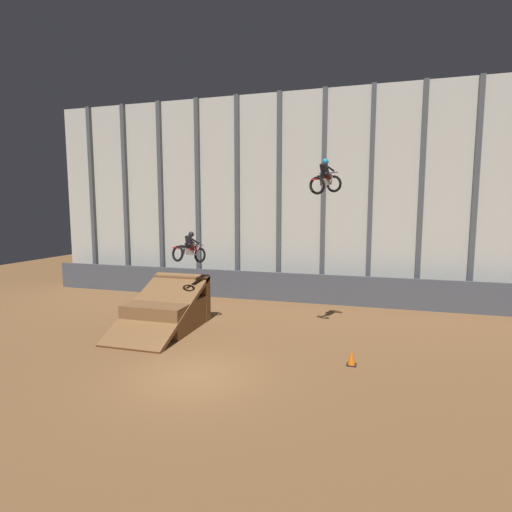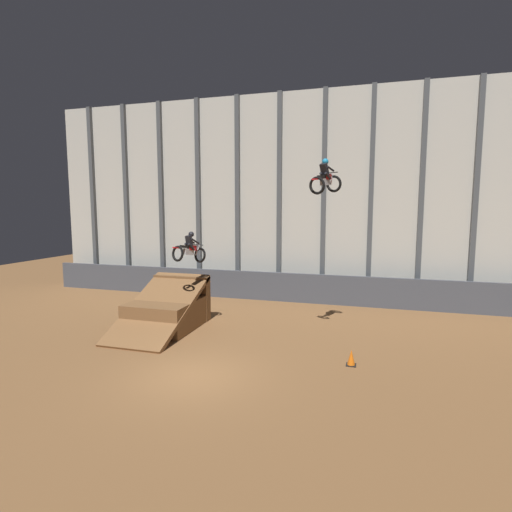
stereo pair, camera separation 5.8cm
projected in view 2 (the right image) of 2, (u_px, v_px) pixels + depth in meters
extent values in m
plane|color=brown|center=(193.00, 376.00, 13.55)|extent=(60.00, 60.00, 0.00)
cube|color=beige|center=(280.00, 197.00, 25.17)|extent=(32.00, 0.12, 12.75)
cube|color=#4C5156|center=(93.00, 198.00, 28.86)|extent=(0.28, 0.28, 12.75)
cube|color=#4C5156|center=(126.00, 198.00, 28.08)|extent=(0.28, 0.28, 12.75)
cube|color=#4C5156|center=(161.00, 198.00, 27.31)|extent=(0.28, 0.28, 12.75)
cube|color=#4C5156|center=(198.00, 198.00, 26.53)|extent=(0.28, 0.28, 12.75)
cube|color=#4C5156|center=(238.00, 197.00, 25.76)|extent=(0.28, 0.28, 12.75)
cube|color=#4C5156|center=(279.00, 197.00, 24.98)|extent=(0.28, 0.28, 12.75)
cube|color=#4C5156|center=(324.00, 197.00, 24.21)|extent=(0.28, 0.28, 12.75)
cube|color=#4C5156|center=(371.00, 196.00, 23.43)|extent=(0.28, 0.28, 12.75)
cube|color=#4C5156|center=(422.00, 196.00, 22.66)|extent=(0.28, 0.28, 12.75)
cube|color=#4C5156|center=(476.00, 195.00, 21.88)|extent=(0.28, 0.28, 12.75)
cube|color=#474C56|center=(274.00, 287.00, 24.49)|extent=(31.36, 0.20, 1.77)
cube|color=brown|center=(168.00, 313.00, 19.08)|extent=(2.90, 3.57, 1.35)
cube|color=brown|center=(182.00, 297.00, 20.49)|extent=(2.96, 0.50, 2.24)
cube|color=brown|center=(159.00, 308.00, 18.30)|extent=(2.96, 5.17, 2.43)
torus|color=black|center=(200.00, 255.00, 19.12)|extent=(0.76, 0.46, 0.74)
torus|color=black|center=(178.00, 254.00, 18.01)|extent=(0.76, 0.46, 0.74)
cube|color=#B7B7BC|center=(189.00, 252.00, 18.52)|extent=(0.37, 0.58, 0.35)
cube|color=red|center=(192.00, 248.00, 18.66)|extent=(0.36, 0.51, 0.30)
cube|color=black|center=(185.00, 247.00, 18.34)|extent=(0.36, 0.59, 0.20)
cube|color=red|center=(177.00, 248.00, 17.93)|extent=(0.26, 0.39, 0.11)
cylinder|color=#B7B7BC|center=(198.00, 250.00, 18.98)|extent=(0.17, 0.32, 0.50)
cylinder|color=black|center=(198.00, 245.00, 18.94)|extent=(0.65, 0.19, 0.04)
cube|color=black|center=(189.00, 241.00, 18.50)|extent=(0.36, 0.35, 0.52)
sphere|color=black|center=(191.00, 234.00, 18.57)|extent=(0.35, 0.37, 0.29)
cylinder|color=black|center=(188.00, 247.00, 18.62)|extent=(0.24, 0.40, 0.37)
cylinder|color=black|center=(191.00, 247.00, 18.47)|extent=(0.24, 0.40, 0.37)
cylinder|color=black|center=(191.00, 241.00, 18.78)|extent=(0.26, 0.49, 0.32)
cylinder|color=black|center=(195.00, 241.00, 18.59)|extent=(0.26, 0.49, 0.32)
torus|color=black|center=(334.00, 184.00, 17.20)|extent=(0.74, 0.45, 0.74)
torus|color=black|center=(317.00, 186.00, 16.15)|extent=(0.74, 0.45, 0.74)
cube|color=#B7B7BC|center=(325.00, 182.00, 16.62)|extent=(0.38, 0.57, 0.33)
cube|color=red|center=(327.00, 177.00, 16.71)|extent=(0.37, 0.50, 0.28)
cube|color=black|center=(322.00, 177.00, 16.40)|extent=(0.37, 0.59, 0.17)
cube|color=red|center=(316.00, 179.00, 16.03)|extent=(0.27, 0.39, 0.09)
cylinder|color=#B7B7BC|center=(332.00, 178.00, 17.02)|extent=(0.13, 0.22, 0.54)
cylinder|color=black|center=(331.00, 173.00, 16.95)|extent=(0.60, 0.35, 0.04)
cube|color=black|center=(324.00, 170.00, 16.50)|extent=(0.40, 0.44, 0.53)
sphere|color=#2393CC|center=(325.00, 162.00, 16.51)|extent=(0.35, 0.36, 0.28)
cylinder|color=black|center=(323.00, 176.00, 16.67)|extent=(0.27, 0.43, 0.30)
cylinder|color=black|center=(328.00, 176.00, 16.52)|extent=(0.27, 0.43, 0.30)
cylinder|color=black|center=(324.00, 169.00, 16.78)|extent=(0.28, 0.51, 0.21)
cylinder|color=black|center=(331.00, 169.00, 16.57)|extent=(0.28, 0.51, 0.21)
cube|color=black|center=(351.00, 365.00, 14.48)|extent=(0.36, 0.36, 0.03)
cone|color=orange|center=(351.00, 357.00, 14.44)|extent=(0.28, 0.28, 0.55)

